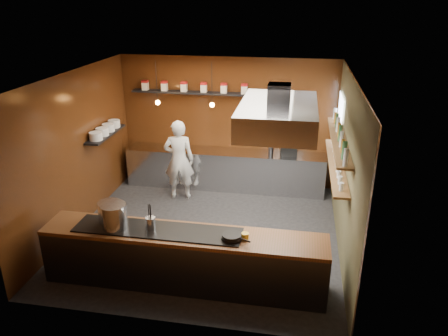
% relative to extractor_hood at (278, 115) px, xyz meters
% --- Properties ---
extents(floor, '(5.00, 5.00, 0.00)m').
position_rel_extractor_hood_xyz_m(floor, '(-1.30, 0.40, -2.51)').
color(floor, black).
rests_on(floor, ground).
extents(back_wall, '(5.00, 0.00, 5.00)m').
position_rel_extractor_hood_xyz_m(back_wall, '(-1.30, 2.90, -1.01)').
color(back_wall, black).
rests_on(back_wall, ground).
extents(left_wall, '(0.00, 5.00, 5.00)m').
position_rel_extractor_hood_xyz_m(left_wall, '(-3.80, 0.40, -1.01)').
color(left_wall, black).
rests_on(left_wall, ground).
extents(right_wall, '(0.00, 5.00, 5.00)m').
position_rel_extractor_hood_xyz_m(right_wall, '(1.20, 0.40, -1.01)').
color(right_wall, '#4C4C2B').
rests_on(right_wall, ground).
extents(ceiling, '(5.00, 5.00, 0.00)m').
position_rel_extractor_hood_xyz_m(ceiling, '(-1.30, 0.40, 0.49)').
color(ceiling, silver).
rests_on(ceiling, back_wall).
extents(window_pane, '(0.00, 1.00, 1.00)m').
position_rel_extractor_hood_xyz_m(window_pane, '(1.15, 2.10, -0.61)').
color(window_pane, white).
rests_on(window_pane, right_wall).
extents(prep_counter, '(4.60, 0.65, 0.90)m').
position_rel_extractor_hood_xyz_m(prep_counter, '(-1.30, 2.57, -2.06)').
color(prep_counter, silver).
rests_on(prep_counter, floor).
extents(pass_counter, '(4.40, 0.72, 0.94)m').
position_rel_extractor_hood_xyz_m(pass_counter, '(-1.30, -1.20, -2.04)').
color(pass_counter, '#38383D').
rests_on(pass_counter, floor).
extents(tin_shelf, '(2.60, 0.26, 0.04)m').
position_rel_extractor_hood_xyz_m(tin_shelf, '(-2.20, 2.76, -0.31)').
color(tin_shelf, black).
rests_on(tin_shelf, back_wall).
extents(plate_shelf, '(0.30, 1.40, 0.04)m').
position_rel_extractor_hood_xyz_m(plate_shelf, '(-3.64, 1.40, -0.96)').
color(plate_shelf, black).
rests_on(plate_shelf, left_wall).
extents(bottle_shelf_upper, '(0.26, 2.80, 0.04)m').
position_rel_extractor_hood_xyz_m(bottle_shelf_upper, '(1.04, 0.70, -0.59)').
color(bottle_shelf_upper, brown).
rests_on(bottle_shelf_upper, right_wall).
extents(bottle_shelf_lower, '(0.26, 2.80, 0.04)m').
position_rel_extractor_hood_xyz_m(bottle_shelf_lower, '(1.04, 0.70, -1.06)').
color(bottle_shelf_lower, brown).
rests_on(bottle_shelf_lower, right_wall).
extents(extractor_hood, '(1.20, 2.00, 0.72)m').
position_rel_extractor_hood_xyz_m(extractor_hood, '(0.00, 0.00, 0.00)').
color(extractor_hood, '#38383D').
rests_on(extractor_hood, ceiling).
extents(pendant_left, '(0.10, 0.10, 0.95)m').
position_rel_extractor_hood_xyz_m(pendant_left, '(-2.70, 2.10, -0.35)').
color(pendant_left, black).
rests_on(pendant_left, ceiling).
extents(pendant_right, '(0.10, 0.10, 0.95)m').
position_rel_extractor_hood_xyz_m(pendant_right, '(-1.50, 2.10, -0.35)').
color(pendant_right, black).
rests_on(pendant_right, ceiling).
extents(storage_tins, '(2.43, 0.13, 0.22)m').
position_rel_extractor_hood_xyz_m(storage_tins, '(-2.05, 2.76, -0.17)').
color(storage_tins, beige).
rests_on(storage_tins, tin_shelf).
extents(plate_stacks, '(0.26, 1.16, 0.16)m').
position_rel_extractor_hood_xyz_m(plate_stacks, '(-3.64, 1.40, -0.86)').
color(plate_stacks, silver).
rests_on(plate_stacks, plate_shelf).
extents(bottles, '(0.06, 2.66, 0.24)m').
position_rel_extractor_hood_xyz_m(bottles, '(1.04, 0.70, -0.45)').
color(bottles, silver).
rests_on(bottles, bottle_shelf_upper).
extents(wine_glasses, '(0.07, 2.37, 0.13)m').
position_rel_extractor_hood_xyz_m(wine_glasses, '(1.04, 0.70, -0.97)').
color(wine_glasses, silver).
rests_on(wine_glasses, bottle_shelf_lower).
extents(stockpot_large, '(0.52, 0.52, 0.39)m').
position_rel_extractor_hood_xyz_m(stockpot_large, '(-2.36, -1.25, -1.37)').
color(stockpot_large, '#BABCC1').
rests_on(stockpot_large, pass_counter).
extents(stockpot_small, '(0.41, 0.41, 0.34)m').
position_rel_extractor_hood_xyz_m(stockpot_small, '(-2.50, -1.11, -1.39)').
color(stockpot_small, silver).
rests_on(stockpot_small, pass_counter).
extents(utensil_crock, '(0.19, 0.19, 0.20)m').
position_rel_extractor_hood_xyz_m(utensil_crock, '(-1.81, -1.20, -1.47)').
color(utensil_crock, silver).
rests_on(utensil_crock, pass_counter).
extents(frying_pan, '(0.45, 0.31, 0.08)m').
position_rel_extractor_hood_xyz_m(frying_pan, '(-0.53, -1.28, -1.53)').
color(frying_pan, black).
rests_on(frying_pan, pass_counter).
extents(butter_jar, '(0.14, 0.14, 0.10)m').
position_rel_extractor_hood_xyz_m(butter_jar, '(-0.34, -1.22, -1.53)').
color(butter_jar, gold).
rests_on(butter_jar, pass_counter).
extents(espresso_machine, '(0.39, 0.37, 0.36)m').
position_rel_extractor_hood_xyz_m(espresso_machine, '(0.15, 2.62, -1.43)').
color(espresso_machine, black).
rests_on(espresso_machine, prep_counter).
extents(chef, '(0.72, 0.53, 1.79)m').
position_rel_extractor_hood_xyz_m(chef, '(-2.20, 1.86, -1.61)').
color(chef, white).
rests_on(chef, floor).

